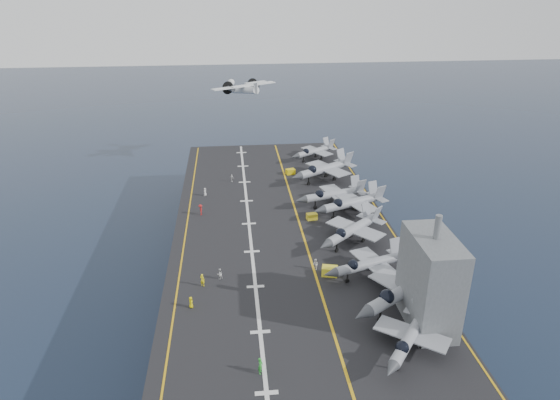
{
  "coord_description": "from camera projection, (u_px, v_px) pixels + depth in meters",
  "views": [
    {
      "loc": [
        -8.71,
        -79.72,
        50.43
      ],
      "look_at": [
        0.0,
        4.0,
        13.0
      ],
      "focal_mm": 32.0,
      "sensor_mm": 36.0,
      "label": 1
    }
  ],
  "objects": [
    {
      "name": "crew_4",
      "position": [
        232.0,
        178.0,
        107.11
      ],
      "size": [
        1.2,
        1.12,
        1.67
      ],
      "primitive_type": "imported",
      "color": "silver",
      "rests_on": "flight_deck"
    },
    {
      "name": "crew_0",
      "position": [
        191.0,
        302.0,
        66.03
      ],
      "size": [
        0.8,
        1.07,
        1.61
      ],
      "primitive_type": "imported",
      "color": "yellow",
      "rests_on": "flight_deck"
    },
    {
      "name": "fighter_jet_3",
      "position": [
        352.0,
        229.0,
        81.57
      ],
      "size": [
        17.6,
        17.11,
        5.13
      ],
      "primitive_type": null,
      "color": "gray",
      "rests_on": "flight_deck"
    },
    {
      "name": "fighter_jet_0",
      "position": [
        410.0,
        336.0,
        57.64
      ],
      "size": [
        14.75,
        15.53,
        4.5
      ],
      "primitive_type": null,
      "color": "#9AA2AA",
      "rests_on": "flight_deck"
    },
    {
      "name": "crew_3",
      "position": [
        201.0,
        210.0,
        92.0
      ],
      "size": [
        1.01,
        1.34,
        2.04
      ],
      "primitive_type": "imported",
      "color": "#B21919",
      "rests_on": "flight_deck"
    },
    {
      "name": "island_superstructure",
      "position": [
        431.0,
        271.0,
        60.64
      ],
      "size": [
        5.0,
        10.0,
        15.0
      ],
      "primitive_type": null,
      "color": "#56595E",
      "rests_on": "flight_deck"
    },
    {
      "name": "fighter_jet_2",
      "position": [
        370.0,
        263.0,
        72.2
      ],
      "size": [
        15.71,
        12.78,
        4.72
      ],
      "primitive_type": null,
      "color": "#8F979E",
      "rests_on": "flight_deck"
    },
    {
      "name": "tow_cart_b",
      "position": [
        312.0,
        216.0,
        90.39
      ],
      "size": [
        2.06,
        1.51,
        1.13
      ],
      "primitive_type": null,
      "color": "gold",
      "rests_on": "flight_deck"
    },
    {
      "name": "fighter_jet_8",
      "position": [
        315.0,
        151.0,
        119.81
      ],
      "size": [
        15.25,
        13.96,
        4.41
      ],
      "primitive_type": null,
      "color": "#9FA7B1",
      "rests_on": "flight_deck"
    },
    {
      "name": "landing_centerline",
      "position": [
        249.0,
        224.0,
        88.96
      ],
      "size": [
        0.5,
        90.0,
        0.02
      ],
      "primitive_type": "cube",
      "color": "silver",
      "rests_on": "flight_deck"
    },
    {
      "name": "crew_6",
      "position": [
        260.0,
        366.0,
        54.9
      ],
      "size": [
        1.21,
        1.44,
        2.05
      ],
      "primitive_type": "imported",
      "color": "green",
      "rests_on": "flight_deck"
    },
    {
      "name": "ground",
      "position": [
        282.0,
        272.0,
        93.76
      ],
      "size": [
        500.0,
        500.0,
        0.0
      ],
      "primitive_type": "plane",
      "color": "#142135",
      "rests_on": "ground"
    },
    {
      "name": "tow_cart_a",
      "position": [
        330.0,
        271.0,
        73.31
      ],
      "size": [
        2.58,
        2.01,
        1.37
      ],
      "primitive_type": null,
      "color": "yellow",
      "rests_on": "flight_deck"
    },
    {
      "name": "tow_cart_c",
      "position": [
        290.0,
        172.0,
        111.39
      ],
      "size": [
        2.24,
        1.79,
        1.17
      ],
      "primitive_type": null,
      "color": "yellow",
      "rests_on": "flight_deck"
    },
    {
      "name": "fighter_jet_4",
      "position": [
        353.0,
        202.0,
        91.41
      ],
      "size": [
        17.49,
        14.76,
        5.16
      ],
      "primitive_type": null,
      "color": "#8E979D",
      "rests_on": "flight_deck"
    },
    {
      "name": "deck_edge_port",
      "position": [
        187.0,
        227.0,
        87.92
      ],
      "size": [
        0.25,
        90.0,
        0.02
      ],
      "primitive_type": "cube",
      "color": "gold",
      "rests_on": "flight_deck"
    },
    {
      "name": "crew_1",
      "position": [
        202.0,
        280.0,
        70.62
      ],
      "size": [
        1.41,
        1.28,
        1.95
      ],
      "primitive_type": "imported",
      "color": "yellow",
      "rests_on": "flight_deck"
    },
    {
      "name": "crew_7",
      "position": [
        315.0,
        264.0,
        74.64
      ],
      "size": [
        0.79,
        1.12,
        1.77
      ],
      "primitive_type": "imported",
      "color": "white",
      "rests_on": "flight_deck"
    },
    {
      "name": "foul_line",
      "position": [
        299.0,
        221.0,
        89.81
      ],
      "size": [
        0.35,
        90.0,
        0.02
      ],
      "primitive_type": "cube",
      "color": "gold",
      "rests_on": "flight_deck"
    },
    {
      "name": "deck_edge_stbd",
      "position": [
        383.0,
        217.0,
        91.28
      ],
      "size": [
        0.25,
        90.0,
        0.02
      ],
      "primitive_type": "cube",
      "color": "gold",
      "rests_on": "flight_deck"
    },
    {
      "name": "transport_plane",
      "position": [
        244.0,
        90.0,
        140.12
      ],
      "size": [
        23.96,
        21.58,
        4.7
      ],
      "primitive_type": null,
      "color": "silver"
    },
    {
      "name": "fighter_jet_5",
      "position": [
        334.0,
        194.0,
        95.16
      ],
      "size": [
        16.39,
        13.17,
        4.96
      ],
      "primitive_type": null,
      "color": "gray",
      "rests_on": "flight_deck"
    },
    {
      "name": "hull",
      "position": [
        282.0,
        248.0,
        91.73
      ],
      "size": [
        36.0,
        90.0,
        10.0
      ],
      "primitive_type": "cube",
      "color": "#56595E",
      "rests_on": "ground"
    },
    {
      "name": "fighter_jet_1",
      "position": [
        405.0,
        290.0,
        65.12
      ],
      "size": [
        19.78,
        18.16,
        5.72
      ],
      "primitive_type": null,
      "color": "#979EA7",
      "rests_on": "flight_deck"
    },
    {
      "name": "crew_2",
      "position": [
        220.0,
        274.0,
        72.32
      ],
      "size": [
        1.21,
        1.07,
        1.68
      ],
      "primitive_type": "imported",
      "color": "silver",
      "rests_on": "flight_deck"
    },
    {
      "name": "fighter_jet_6",
      "position": [
        325.0,
        168.0,
        107.04
      ],
      "size": [
        19.35,
        17.54,
        5.6
      ],
      "primitive_type": null,
      "color": "#9EA6AE",
      "rests_on": "flight_deck"
    },
    {
      "name": "crew_5",
      "position": [
        205.0,
        192.0,
        100.14
      ],
      "size": [
        0.92,
        1.14,
        1.66
      ],
      "primitive_type": "imported",
      "color": "silver",
      "rests_on": "flight_deck"
    },
    {
      "name": "flight_deck",
      "position": [
        282.0,
        223.0,
        89.62
      ],
      "size": [
        38.0,
        92.0,
        0.4
      ],
      "primitive_type": "cube",
      "color": "black",
      "rests_on": "hull"
    }
  ]
}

